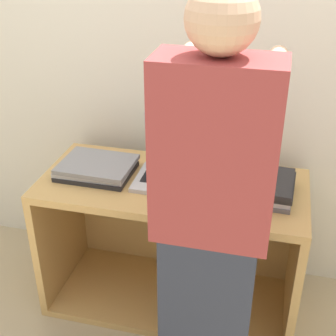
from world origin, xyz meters
TOP-DOWN VIEW (x-y plane):
  - wall_back at (0.00, 0.66)m, footprint 8.00×0.05m
  - cart at (0.00, 0.34)m, footprint 1.21×0.55m
  - laptop_open at (0.00, 0.33)m, footprint 0.33×0.30m
  - laptop_stack_left at (-0.36, 0.28)m, footprint 0.35×0.27m
  - laptop_stack_right at (0.36, 0.28)m, footprint 0.35×0.28m
  - person at (0.25, -0.17)m, footprint 0.40×0.53m
  - inventory_tag at (0.36, 0.21)m, footprint 0.06×0.02m

SIDE VIEW (x-z plane):
  - cart at x=0.00m, z-range 0.00..0.70m
  - laptop_stack_left at x=-0.36m, z-range 0.70..0.76m
  - laptop_stack_right at x=0.36m, z-range 0.70..0.78m
  - laptop_open at x=0.00m, z-range 0.62..0.90m
  - inventory_tag at x=0.36m, z-range 0.78..0.79m
  - person at x=0.25m, z-range 0.00..1.63m
  - wall_back at x=0.00m, z-range 0.00..2.40m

